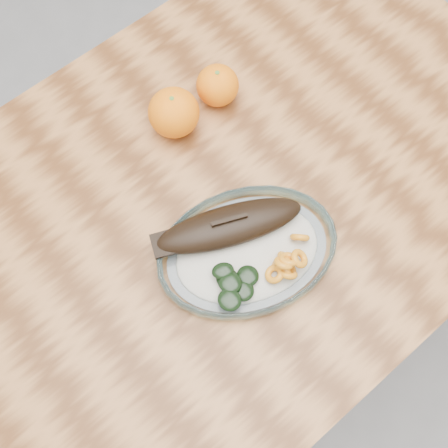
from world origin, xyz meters
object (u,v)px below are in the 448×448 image
object	(u,v)px
orange_left	(174,113)
orange_right	(217,85)
dining_table	(231,209)
plated_meal	(246,249)

from	to	relation	value
orange_left	orange_right	world-z (taller)	orange_left
dining_table	orange_right	world-z (taller)	orange_right
orange_right	plated_meal	bearing A→B (deg)	-120.78
dining_table	orange_right	size ratio (longest dim) A/B	15.44
orange_left	orange_right	distance (m)	0.10
dining_table	orange_left	distance (m)	0.21
plated_meal	orange_right	size ratio (longest dim) A/B	8.96
dining_table	plated_meal	world-z (taller)	plated_meal
plated_meal	orange_right	bearing A→B (deg)	80.34
plated_meal	orange_left	size ratio (longest dim) A/B	7.65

